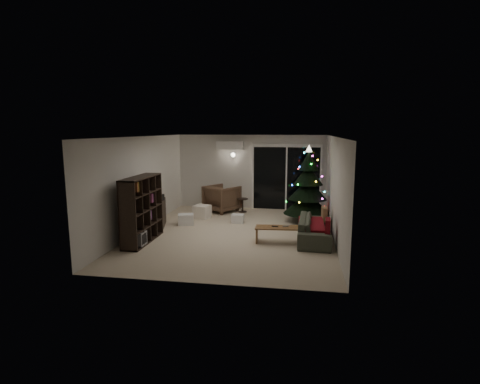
% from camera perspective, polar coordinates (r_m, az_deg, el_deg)
% --- Properties ---
extents(room, '(6.50, 7.51, 2.60)m').
position_cam_1_polar(room, '(10.98, 2.83, 0.79)').
color(room, beige).
rests_on(room, ground).
extents(bookshelf, '(0.84, 1.63, 1.58)m').
position_cam_1_polar(bookshelf, '(9.31, -15.81, -2.54)').
color(bookshelf, black).
rests_on(bookshelf, floor).
extents(media_cabinet, '(0.74, 1.27, 0.75)m').
position_cam_1_polar(media_cabinet, '(10.57, -12.74, -3.32)').
color(media_cabinet, black).
rests_on(media_cabinet, floor).
extents(stereo, '(0.38, 0.45, 0.16)m').
position_cam_1_polar(stereo, '(10.48, -12.83, -0.90)').
color(stereo, black).
rests_on(stereo, media_cabinet).
extents(armchair, '(1.31, 1.32, 0.87)m').
position_cam_1_polar(armchair, '(12.32, -2.77, -0.98)').
color(armchair, brown).
rests_on(armchair, floor).
extents(ottoman, '(0.54, 0.54, 0.40)m').
position_cam_1_polar(ottoman, '(11.47, -5.80, -3.02)').
color(ottoman, beige).
rests_on(ottoman, floor).
extents(cardboard_box_a, '(0.50, 0.43, 0.31)m').
position_cam_1_polar(cardboard_box_a, '(10.76, -8.24, -4.16)').
color(cardboard_box_a, white).
rests_on(cardboard_box_a, floor).
extents(cardboard_box_b, '(0.36, 0.28, 0.25)m').
position_cam_1_polar(cardboard_box_b, '(10.88, -0.34, -4.07)').
color(cardboard_box_b, white).
rests_on(cardboard_box_b, floor).
extents(side_table, '(0.47, 0.47, 0.46)m').
position_cam_1_polar(side_table, '(12.25, 0.38, -2.02)').
color(side_table, black).
rests_on(side_table, floor).
extents(floor_lamp, '(0.30, 0.30, 1.86)m').
position_cam_1_polar(floor_lamp, '(12.92, -1.01, 1.73)').
color(floor_lamp, black).
rests_on(floor_lamp, floor).
extents(sofa, '(0.85, 1.98, 0.57)m').
position_cam_1_polar(sofa, '(9.33, 11.37, -5.55)').
color(sofa, '#383C36').
rests_on(sofa, floor).
extents(sofa_throw, '(0.61, 1.40, 0.05)m').
position_cam_1_polar(sofa_throw, '(9.30, 10.78, -4.78)').
color(sofa_throw, '#670513').
rests_on(sofa_throw, sofa).
extents(cushion_a, '(0.14, 0.38, 0.37)m').
position_cam_1_polar(cushion_a, '(9.92, 12.73, -3.33)').
color(cushion_a, '#A4734C').
rests_on(cushion_a, sofa).
extents(cushion_b, '(0.14, 0.38, 0.37)m').
position_cam_1_polar(cushion_b, '(8.66, 13.24, -5.22)').
color(cushion_b, '#670513').
rests_on(cushion_b, sofa).
extents(coffee_table, '(1.26, 0.52, 0.39)m').
position_cam_1_polar(coffee_table, '(9.04, 6.29, -6.50)').
color(coffee_table, brown).
rests_on(coffee_table, floor).
extents(remote_a, '(0.15, 0.05, 0.02)m').
position_cam_1_polar(remote_a, '(8.99, 5.35, -5.22)').
color(remote_a, black).
rests_on(remote_a, coffee_table).
extents(remote_b, '(0.15, 0.09, 0.02)m').
position_cam_1_polar(remote_b, '(9.03, 6.96, -5.19)').
color(remote_b, slate).
rests_on(remote_b, coffee_table).
extents(christmas_tree, '(1.83, 1.83, 2.24)m').
position_cam_1_polar(christmas_tree, '(10.97, 10.32, 1.19)').
color(christmas_tree, black).
rests_on(christmas_tree, floor).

